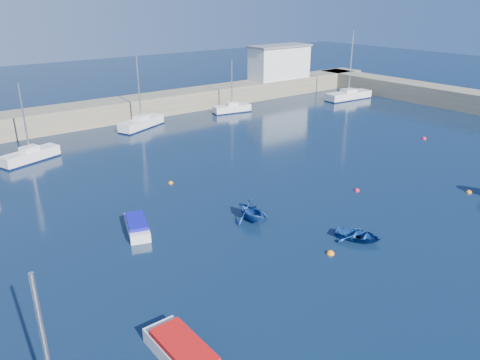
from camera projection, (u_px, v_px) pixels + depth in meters
ground at (427, 282)px, 26.44m from camera, size 220.00×220.00×0.00m
back_wall at (104, 112)px, 59.93m from camera, size 96.00×4.50×2.60m
right_arm at (403, 89)px, 74.53m from camera, size 4.50×32.00×2.60m
harbor_office at (279, 63)px, 75.54m from camera, size 10.00×4.00×5.00m
sailboat_5 at (30, 155)px, 45.64m from camera, size 5.90×3.38×7.64m
sailboat_6 at (141, 123)px, 57.30m from camera, size 6.76×4.40×8.70m
sailboat_7 at (232, 108)px, 65.03m from camera, size 5.51×2.41×7.16m
sailboat_8 at (348, 95)px, 73.35m from camera, size 8.17×2.83×10.41m
motorboat_0 at (184, 354)px, 20.48m from camera, size 1.67×4.64×1.03m
motorboat_1 at (137, 226)px, 32.00m from camera, size 2.42×3.97×0.92m
dinghy_center at (358, 235)px, 30.97m from camera, size 3.31×3.68×0.63m
dinghy_left at (251, 210)px, 33.51m from camera, size 2.66×3.04×1.54m
buoy_0 at (330, 254)px, 29.34m from camera, size 0.51×0.51×0.51m
buoy_1 at (357, 191)px, 38.90m from camera, size 0.44×0.44×0.44m
buoy_2 at (469, 193)px, 38.54m from camera, size 0.45×0.45×0.45m
buoy_3 at (171, 183)px, 40.46m from camera, size 0.42×0.42×0.42m
buoy_4 at (424, 139)px, 53.09m from camera, size 0.49×0.49×0.49m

